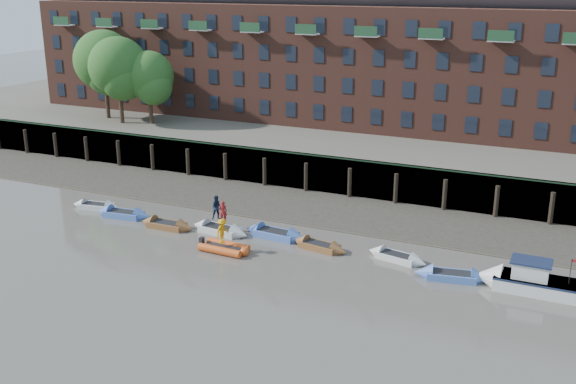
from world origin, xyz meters
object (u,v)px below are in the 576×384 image
Objects in this scene: rowboat_1 at (124,214)px; rowboat_6 at (397,257)px; rowboat_5 at (319,246)px; rib_tender at (226,248)px; rowboat_3 at (220,230)px; rowboat_4 at (275,234)px; rowboat_2 at (167,225)px; person_rower_b at (217,208)px; rowboat_7 at (452,276)px; motor_launch at (519,279)px; person_rib_crew at (222,231)px; rowboat_0 at (96,206)px; person_rower_a at (223,212)px.

rowboat_1 is 1.09× the size of rowboat_6.
rowboat_5 reaches higher than rib_tender.
rowboat_4 reaches higher than rowboat_3.
person_rower_b is at bearing 14.10° from rowboat_2.
rowboat_1 is at bearing 167.37° from rowboat_7.
rowboat_5 is (16.34, 0.28, -0.02)m from rowboat_1.
rowboat_4 is (4.07, 0.91, 0.01)m from rowboat_3.
person_rower_b reaches higher than motor_launch.
motor_launch is at bearing -0.23° from rowboat_2.
rowboat_7 is at bearing -8.87° from rowboat_6.
rowboat_6 is (17.28, 1.28, -0.01)m from rowboat_2.
rowboat_3 is at bearing 128.74° from rib_tender.
rowboat_6 is at bearing 2.25° from rowboat_4.
person_rower_b is (-13.47, -0.28, 1.62)m from rowboat_6.
rowboat_1 is 2.70× the size of person_rib_crew.
rowboat_1 is at bearing 167.86° from rib_tender.
person_rib_crew is (13.71, -3.47, 1.24)m from rowboat_0.
person_rib_crew is at bearing -23.12° from rowboat_0.
rowboat_1 is 1.00× the size of rowboat_7.
rowboat_2 is 0.74× the size of motor_launch.
person_rower_b is (3.81, 0.99, 1.61)m from rowboat_2.
rowboat_1 is 1.09× the size of rowboat_5.
rowboat_1 is 0.95× the size of rowboat_4.
rowboat_3 is 2.68× the size of person_rower_b.
rib_tender is at bearing -112.65° from rowboat_4.
rowboat_3 is 1.65m from person_rower_b.
rowboat_4 reaches higher than rowboat_0.
person_rib_crew is (-19.07, -2.27, 0.82)m from motor_launch.
rowboat_6 is at bearing -61.46° from person_rib_crew.
rowboat_4 reaches higher than rowboat_7.
rowboat_0 is at bearing 162.00° from rowboat_1.
rowboat_1 is 9.03m from person_rower_a.
rowboat_0 is at bearing 166.20° from rowboat_7.
rowboat_6 is (13.15, 0.55, -0.03)m from rowboat_3.
person_rower_b is at bearing 130.20° from rib_tender.
rowboat_7 is at bearing -7.84° from rowboat_1.
rowboat_7 reaches higher than rowboat_6.
rowboat_0 is 0.86× the size of rowboat_4.
rowboat_3 is at bearing 44.87° from person_rib_crew.
rowboat_4 reaches higher than rowboat_5.
motor_launch reaches higher than rowboat_2.
rowboat_4 reaches higher than rib_tender.
rowboat_2 reaches higher than rowboat_0.
rowboat_0 is 2.69× the size of person_rower_a.
person_rib_crew is at bearing -50.77° from rowboat_3.
rowboat_1 is at bearing -173.35° from rowboat_3.
rowboat_7 is 0.79× the size of motor_launch.
rowboat_1 is at bearing -20.91° from rowboat_0.
rowboat_0 is 7.80m from rowboat_2.
rowboat_5 is 13.22m from motor_launch.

